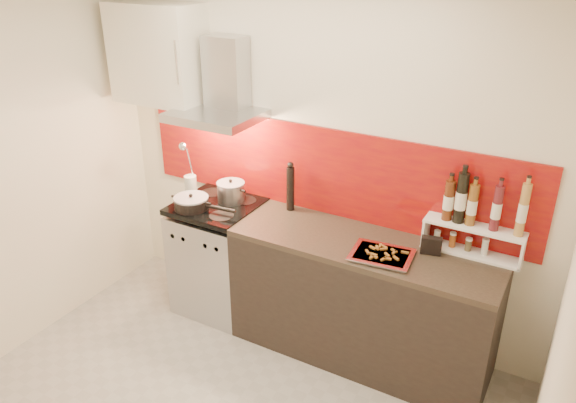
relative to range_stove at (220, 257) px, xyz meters
The scene contains 14 objects.
back_wall 1.15m from the range_stove, 23.53° to the left, with size 3.40×0.02×2.60m, color silver.
right_wall 2.77m from the range_stove, 24.53° to the right, with size 0.02×2.80×2.60m, color silver.
backsplash 1.12m from the range_stove, 21.33° to the left, with size 3.00×0.02×0.64m, color maroon.
range_stove is the anchor object (origin of this frame).
counter 1.20m from the range_stove, ahead, with size 1.80×0.60×0.90m.
range_hood 1.31m from the range_stove, 90.00° to the left, with size 0.62×0.50×0.61m.
upper_cabinet 1.61m from the range_stove, 166.72° to the left, with size 0.70×0.35×0.72m, color white.
stock_pot 0.56m from the range_stove, 50.84° to the left, with size 0.21×0.21×0.18m.
saute_pan 0.55m from the range_stove, 124.30° to the right, with size 0.50×0.26×0.12m.
utensil_jar 0.66m from the range_stove, behind, with size 0.10×0.14×0.45m.
pepper_mill 0.85m from the range_stove, 21.72° to the left, with size 0.06×0.06×0.37m.
step_shelf 1.97m from the range_stove, ahead, with size 0.62×0.17×0.54m.
caddy_box 1.69m from the range_stove, ahead, with size 0.13×0.06×0.11m, color black.
baking_tray 1.44m from the range_stove, ahead, with size 0.41×0.33×0.03m.
Camera 1 is at (1.64, -1.96, 2.72)m, focal length 35.00 mm.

